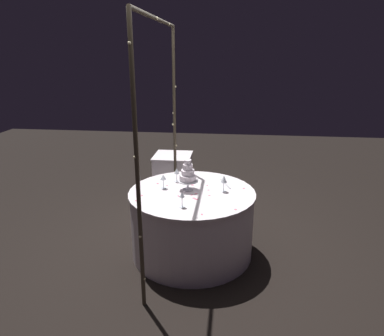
# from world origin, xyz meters

# --- Properties ---
(ground_plane) EXTENTS (12.00, 12.00, 0.00)m
(ground_plane) POSITION_xyz_m (0.00, 0.00, 0.00)
(ground_plane) COLOR black
(decorative_arch) EXTENTS (1.83, 0.06, 2.42)m
(decorative_arch) POSITION_xyz_m (0.00, 0.32, 1.53)
(decorative_arch) COLOR #473D2D
(decorative_arch) RESTS_ON ground
(main_table) EXTENTS (1.33, 1.33, 0.72)m
(main_table) POSITION_xyz_m (0.00, 0.00, 0.36)
(main_table) COLOR white
(main_table) RESTS_ON ground
(side_table) EXTENTS (0.51, 0.51, 0.78)m
(side_table) POSITION_xyz_m (1.14, 0.40, 0.39)
(side_table) COLOR white
(side_table) RESTS_ON ground
(tiered_cake) EXTENTS (0.22, 0.22, 0.34)m
(tiered_cake) POSITION_xyz_m (0.04, 0.05, 0.89)
(tiered_cake) COLOR silver
(tiered_cake) RESTS_ON main_table
(wine_glass_0) EXTENTS (0.06, 0.06, 0.16)m
(wine_glass_0) POSITION_xyz_m (0.28, 0.20, 0.84)
(wine_glass_0) COLOR silver
(wine_glass_0) RESTS_ON main_table
(wine_glass_1) EXTENTS (0.06, 0.06, 0.16)m
(wine_glass_1) POSITION_xyz_m (-0.40, 0.05, 0.84)
(wine_glass_1) COLOR silver
(wine_glass_1) RESTS_ON main_table
(wine_glass_2) EXTENTS (0.06, 0.06, 0.16)m
(wine_glass_2) POSITION_xyz_m (0.06, 0.32, 0.84)
(wine_glass_2) COLOR silver
(wine_glass_2) RESTS_ON main_table
(wine_glass_3) EXTENTS (0.07, 0.07, 0.18)m
(wine_glass_3) POSITION_xyz_m (0.04, -0.33, 0.86)
(wine_glass_3) COLOR silver
(wine_glass_3) RESTS_ON main_table
(cake_knife) EXTENTS (0.28, 0.13, 0.01)m
(cake_knife) POSITION_xyz_m (0.28, -0.34, 0.73)
(cake_knife) COLOR silver
(cake_knife) RESTS_ON main_table
(rose_petal_0) EXTENTS (0.04, 0.05, 0.00)m
(rose_petal_0) POSITION_xyz_m (0.18, 0.02, 0.72)
(rose_petal_0) COLOR #EA6B84
(rose_petal_0) RESTS_ON main_table
(rose_petal_1) EXTENTS (0.03, 0.04, 0.00)m
(rose_petal_1) POSITION_xyz_m (0.06, -0.17, 0.72)
(rose_petal_1) COLOR #EA6B84
(rose_petal_1) RESTS_ON main_table
(rose_petal_2) EXTENTS (0.03, 0.04, 0.00)m
(rose_petal_2) POSITION_xyz_m (-0.06, -0.05, 0.72)
(rose_petal_2) COLOR #EA6B84
(rose_petal_2) RESTS_ON main_table
(rose_petal_3) EXTENTS (0.03, 0.04, 0.00)m
(rose_petal_3) POSITION_xyz_m (-0.39, -0.45, 0.72)
(rose_petal_3) COLOR #EA6B84
(rose_petal_3) RESTS_ON main_table
(rose_petal_4) EXTENTS (0.05, 0.04, 0.00)m
(rose_petal_4) POSITION_xyz_m (0.19, 0.41, 0.72)
(rose_petal_4) COLOR #EA6B84
(rose_petal_4) RESTS_ON main_table
(rose_petal_5) EXTENTS (0.04, 0.04, 0.00)m
(rose_petal_5) POSITION_xyz_m (0.15, -0.54, 0.72)
(rose_petal_5) COLOR #EA6B84
(rose_petal_5) RESTS_ON main_table
(rose_petal_6) EXTENTS (0.02, 0.03, 0.00)m
(rose_petal_6) POSITION_xyz_m (-0.09, -0.19, 0.72)
(rose_petal_6) COLOR #EA6B84
(rose_petal_6) RESTS_ON main_table
(rose_petal_7) EXTENTS (0.04, 0.05, 0.00)m
(rose_petal_7) POSITION_xyz_m (0.31, 0.38, 0.72)
(rose_petal_7) COLOR #EA6B84
(rose_petal_7) RESTS_ON main_table
(rose_petal_8) EXTENTS (0.03, 0.04, 0.00)m
(rose_petal_8) POSITION_xyz_m (-0.17, 0.50, 0.72)
(rose_petal_8) COLOR #EA6B84
(rose_petal_8) RESTS_ON main_table
(rose_petal_9) EXTENTS (0.03, 0.03, 0.00)m
(rose_petal_9) POSITION_xyz_m (0.14, 0.29, 0.72)
(rose_petal_9) COLOR #EA6B84
(rose_petal_9) RESTS_ON main_table
(rose_petal_10) EXTENTS (0.03, 0.04, 0.00)m
(rose_petal_10) POSITION_xyz_m (-0.20, -0.07, 0.72)
(rose_petal_10) COLOR #EA6B84
(rose_petal_10) RESTS_ON main_table
(rose_petal_11) EXTENTS (0.04, 0.05, 0.00)m
(rose_petal_11) POSITION_xyz_m (-0.18, -0.04, 0.72)
(rose_petal_11) COLOR #EA6B84
(rose_petal_11) RESTS_ON main_table
(rose_petal_12) EXTENTS (0.03, 0.02, 0.00)m
(rose_petal_12) POSITION_xyz_m (0.19, -0.15, 0.72)
(rose_petal_12) COLOR #EA6B84
(rose_petal_12) RESTS_ON main_table
(rose_petal_13) EXTENTS (0.04, 0.03, 0.00)m
(rose_petal_13) POSITION_xyz_m (-0.53, -0.15, 0.72)
(rose_petal_13) COLOR #EA6B84
(rose_petal_13) RESTS_ON main_table
(rose_petal_14) EXTENTS (0.04, 0.04, 0.00)m
(rose_petal_14) POSITION_xyz_m (-0.30, 0.52, 0.72)
(rose_petal_14) COLOR #EA6B84
(rose_petal_14) RESTS_ON main_table
(rose_petal_15) EXTENTS (0.03, 0.03, 0.00)m
(rose_petal_15) POSITION_xyz_m (-0.10, -0.01, 0.72)
(rose_petal_15) COLOR #EA6B84
(rose_petal_15) RESTS_ON main_table
(rose_petal_16) EXTENTS (0.04, 0.04, 0.00)m
(rose_petal_16) POSITION_xyz_m (-0.14, 0.12, 0.72)
(rose_petal_16) COLOR #EA6B84
(rose_petal_16) RESTS_ON main_table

